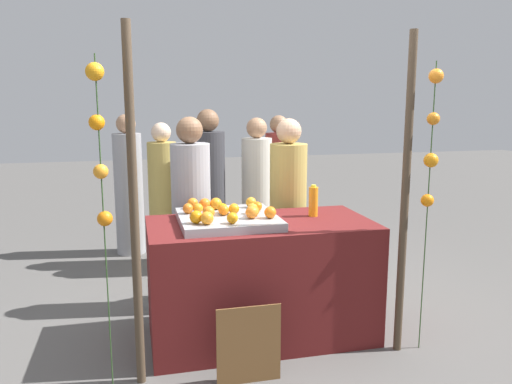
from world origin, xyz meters
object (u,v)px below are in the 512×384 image
juice_bottle (313,201)px  vendor_left (192,221)px  vendor_right (288,217)px  stall_counter (261,279)px  orange_0 (196,217)px  chalkboard_sign (249,345)px  orange_1 (188,208)px

juice_bottle → vendor_left: bearing=146.4°
vendor_right → stall_counter: bearing=-122.1°
orange_0 → vendor_right: size_ratio=0.06×
juice_bottle → chalkboard_sign: size_ratio=0.47×
orange_0 → orange_1: bearing=93.9°
vendor_right → vendor_left: bearing=179.3°
vendor_right → juice_bottle: bearing=-87.5°
chalkboard_sign → juice_bottle: bearing=46.6°
stall_counter → chalkboard_sign: stall_counter is taller
vendor_left → vendor_right: vendor_left is taller
juice_bottle → vendor_left: size_ratio=0.15×
juice_bottle → stall_counter: bearing=-168.1°
stall_counter → vendor_right: (0.42, 0.67, 0.31)m
chalkboard_sign → vendor_right: 1.54m
orange_1 → vendor_left: bearing=81.0°
orange_1 → vendor_left: vendor_left is taller
juice_bottle → vendor_left: vendor_left is taller
orange_0 → juice_bottle: (0.94, 0.27, 0.01)m
orange_1 → vendor_right: size_ratio=0.05×
vendor_left → orange_1: bearing=-99.0°
stall_counter → chalkboard_sign: 0.70m
orange_0 → juice_bottle: size_ratio=0.37×
chalkboard_sign → vendor_right: vendor_right is taller
stall_counter → juice_bottle: juice_bottle is taller
chalkboard_sign → vendor_left: bearing=98.7°
stall_counter → orange_0: orange_0 is taller
stall_counter → vendor_right: size_ratio=1.02×
orange_0 → juice_bottle: bearing=15.8°
chalkboard_sign → vendor_right: (0.66, 1.30, 0.51)m
orange_0 → chalkboard_sign: bearing=-60.1°
orange_1 → vendor_right: bearing=29.1°
stall_counter → juice_bottle: (0.44, 0.09, 0.56)m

